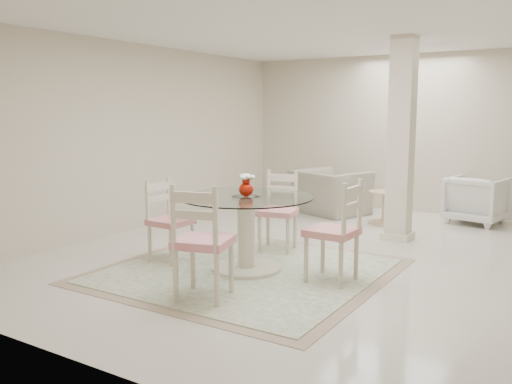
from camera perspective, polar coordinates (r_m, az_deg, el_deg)
The scene contains 13 objects.
ground at distance 6.68m, azimuth 7.13°, elevation -6.59°, with size 7.00×7.00×0.00m, color silver.
room_shell at distance 6.45m, azimuth 7.44°, elevation 9.54°, with size 6.02×7.02×2.71m.
column at distance 7.50m, azimuth 15.04°, elevation 5.30°, with size 0.30×0.30×2.70m, color beige.
area_rug at distance 5.97m, azimuth -1.03°, elevation -8.26°, with size 2.89×2.89×0.02m.
dining_table at distance 5.87m, azimuth -1.04°, elevation -4.38°, with size 1.44×1.44×0.83m.
red_vase at distance 5.77m, azimuth -1.04°, elevation 0.77°, with size 0.18×0.17×0.24m.
dining_chair_east at distance 5.48m, azimuth 8.72°, elevation -3.36°, with size 0.48×0.47×1.16m.
dining_chair_north at distance 6.77m, azimuth 2.46°, elevation -1.31°, with size 0.53×0.53×1.10m.
dining_chair_west at distance 6.33m, azimuth -9.42°, elevation -2.31°, with size 0.44×0.44×1.06m.
dining_chair_south at distance 4.92m, azimuth -5.87°, elevation -4.40°, with size 0.60×0.60×1.21m.
recliner_taupe at distance 9.28m, azimuth 7.79°, elevation -0.02°, with size 1.14×0.99×0.74m, color gray.
armchair_white at distance 9.08m, azimuth 22.15°, elevation -0.77°, with size 0.79×0.81×0.74m, color white.
side_table at distance 8.60m, azimuth 13.33°, elevation -1.73°, with size 0.49×0.49×0.51m.
Camera 1 is at (2.69, -5.86, 1.73)m, focal length 38.00 mm.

